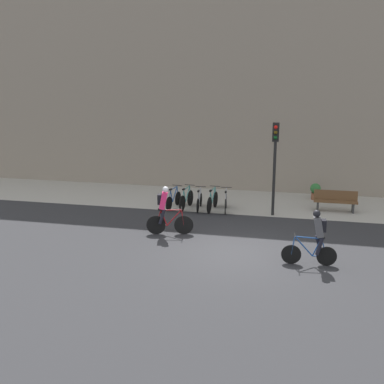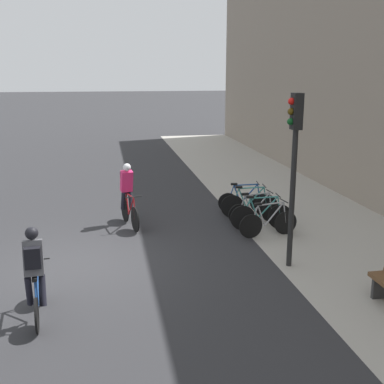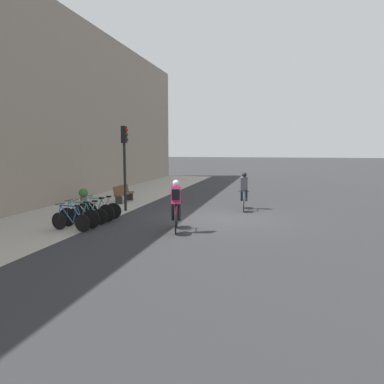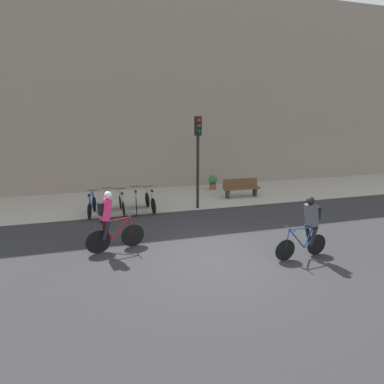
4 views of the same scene
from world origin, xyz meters
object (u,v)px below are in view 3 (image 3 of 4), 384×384
(parked_bike_1, at_px, (79,216))
(potted_plant, at_px, (84,195))
(traffic_light_pole, at_px, (125,153))
(bench, at_px, (123,193))
(parked_bike_4, at_px, (101,209))
(cyclist_pink, at_px, (176,205))
(parked_bike_2, at_px, (87,214))
(cyclist_grey, at_px, (244,189))
(parked_bike_0, at_px, (71,220))
(parked_bike_3, at_px, (95,211))

(parked_bike_1, height_order, potted_plant, parked_bike_1)
(parked_bike_1, xyz_separation_m, traffic_light_pole, (3.75, -0.21, 2.24))
(traffic_light_pole, bearing_deg, bench, 25.36)
(parked_bike_1, xyz_separation_m, potted_plant, (5.51, 2.90, 0.03))
(parked_bike_4, distance_m, potted_plant, 4.75)
(cyclist_pink, height_order, bench, cyclist_pink)
(traffic_light_pole, xyz_separation_m, potted_plant, (1.76, 3.10, -2.21))
(parked_bike_1, relative_size, parked_bike_2, 1.06)
(cyclist_grey, bearing_deg, cyclist_pink, 160.78)
(cyclist_pink, relative_size, bench, 0.99)
(parked_bike_1, bearing_deg, parked_bike_0, -179.91)
(traffic_light_pole, xyz_separation_m, bench, (2.56, 1.22, -2.17))
(parked_bike_0, distance_m, parked_bike_4, 2.32)
(parked_bike_4, distance_m, traffic_light_pole, 3.02)
(traffic_light_pole, bearing_deg, parked_bike_1, 176.83)
(parked_bike_1, bearing_deg, parked_bike_2, -0.14)
(parked_bike_0, relative_size, parked_bike_1, 0.93)
(parked_bike_1, xyz_separation_m, parked_bike_3, (1.16, -0.00, 0.00))
(parked_bike_2, relative_size, parked_bike_3, 0.92)
(parked_bike_2, height_order, parked_bike_4, parked_bike_4)
(parked_bike_0, distance_m, bench, 6.96)
(parked_bike_3, relative_size, traffic_light_pole, 0.46)
(parked_bike_1, relative_size, potted_plant, 2.20)
(parked_bike_4, bearing_deg, cyclist_grey, -56.35)
(traffic_light_pole, bearing_deg, cyclist_pink, -137.02)
(parked_bike_2, bearing_deg, parked_bike_0, 179.97)
(cyclist_pink, distance_m, parked_bike_4, 4.00)
(cyclist_grey, bearing_deg, parked_bike_4, 123.65)
(parked_bike_3, xyz_separation_m, parked_bike_4, (0.58, -0.00, -0.02))
(cyclist_grey, bearing_deg, parked_bike_1, 134.58)
(parked_bike_0, bearing_deg, parked_bike_1, 0.09)
(traffic_light_pole, bearing_deg, cyclist_grey, -72.82)
(cyclist_grey, distance_m, bench, 6.54)
(parked_bike_0, xyz_separation_m, parked_bike_4, (2.32, 0.00, 0.01))
(parked_bike_1, height_order, parked_bike_4, parked_bike_1)
(cyclist_grey, height_order, parked_bike_4, cyclist_grey)
(parked_bike_0, xyz_separation_m, traffic_light_pole, (4.33, -0.21, 2.27))
(parked_bike_4, relative_size, bench, 0.92)
(parked_bike_4, bearing_deg, parked_bike_0, -179.99)
(traffic_light_pole, bearing_deg, parked_bike_4, 174.11)
(cyclist_pink, distance_m, parked_bike_3, 3.80)
(parked_bike_1, distance_m, parked_bike_4, 1.74)
(cyclist_pink, relative_size, parked_bike_3, 1.02)
(parked_bike_4, height_order, potted_plant, parked_bike_4)
(parked_bike_3, bearing_deg, cyclist_grey, -52.31)
(bench, height_order, potted_plant, bench)
(parked_bike_3, height_order, bench, parked_bike_3)
(parked_bike_3, distance_m, parked_bike_4, 0.58)
(potted_plant, bearing_deg, parked_bike_1, -152.27)
(parked_bike_1, relative_size, parked_bike_3, 0.98)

